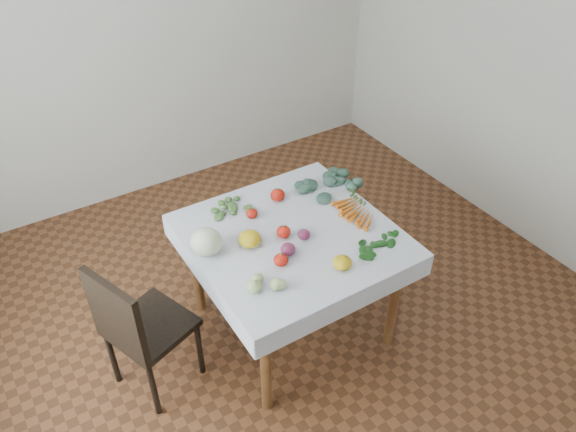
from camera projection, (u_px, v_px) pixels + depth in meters
name	position (u px, v px, depth m)	size (l,w,h in m)	color
ground	(292.00, 324.00, 3.66)	(4.00, 4.00, 0.00)	brown
back_wall	(149.00, 29.00, 4.18)	(4.00, 0.04, 2.70)	silver
table	(292.00, 248.00, 3.26)	(1.00, 1.00, 0.75)	brown
tablecloth	(292.00, 235.00, 3.20)	(1.12, 1.12, 0.01)	white
chair	(136.00, 326.00, 2.97)	(0.52, 0.52, 0.90)	black
cabbage	(206.00, 242.00, 3.02)	(0.17, 0.17, 0.16)	beige
tomato_a	(278.00, 195.00, 3.44)	(0.09, 0.09, 0.08)	red
tomato_b	(252.00, 213.00, 3.30)	(0.07, 0.07, 0.06)	red
tomato_c	(281.00, 260.00, 2.97)	(0.08, 0.08, 0.07)	red
tomato_d	(284.00, 232.00, 3.16)	(0.08, 0.08, 0.07)	red
heirloom_back	(250.00, 239.00, 3.09)	(0.13, 0.13, 0.09)	yellow
heirloom_front	(342.00, 263.00, 2.95)	(0.10, 0.10, 0.07)	yellow
onion_a	(304.00, 234.00, 3.15)	(0.07, 0.07, 0.06)	#5C1A40
onion_b	(288.00, 249.00, 3.04)	(0.08, 0.08, 0.07)	#5C1A40
tomatillo_cluster	(265.00, 283.00, 2.84)	(0.13, 0.14, 0.05)	#AECB75
carrot_bunch	(356.00, 211.00, 3.35)	(0.19, 0.32, 0.03)	orange
kale_bunch	(328.00, 186.00, 3.54)	(0.39, 0.29, 0.05)	#395D4B
basil_bunch	(385.00, 249.00, 3.08)	(0.30, 0.23, 0.01)	#1B541A
dill_bunch	(228.00, 207.00, 3.39)	(0.21, 0.20, 0.02)	#4F7837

